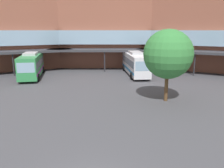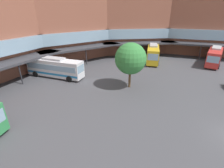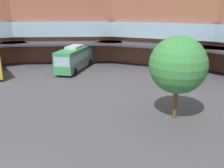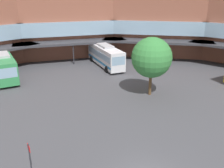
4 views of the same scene
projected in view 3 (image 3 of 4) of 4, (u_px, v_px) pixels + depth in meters
name	position (u px, v px, depth m)	size (l,w,h in m)	color
station_building	(193.00, 15.00, 30.68)	(82.25, 40.41, 18.06)	#93543F
bus_0	(183.00, 65.00, 35.69)	(6.03, 11.13, 3.75)	white
bus_4	(75.00, 58.00, 40.42)	(6.63, 10.35, 3.78)	#338C4C
plaza_tree	(178.00, 65.00, 21.90)	(4.89, 4.89, 7.24)	brown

